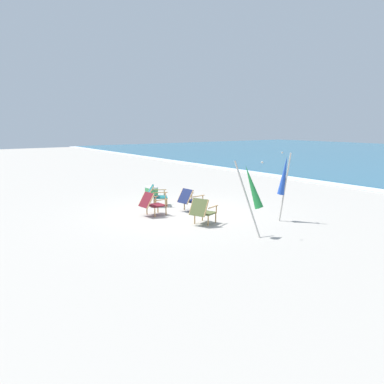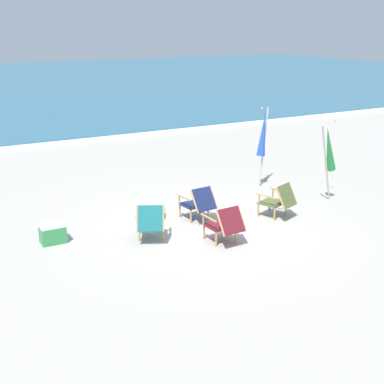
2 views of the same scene
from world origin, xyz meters
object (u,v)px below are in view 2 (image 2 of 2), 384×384
cooler_box (53,233)px  umbrella_furled_blue (263,135)px  beach_chair_front_left (198,202)px  beach_chair_front_right (279,200)px  umbrella_furled_green (329,150)px  beach_chair_back_left (151,221)px  beach_chair_far_center (225,223)px

cooler_box → umbrella_furled_blue: bearing=11.6°
beach_chair_front_left → umbrella_furled_blue: bearing=28.4°
beach_chair_front_right → cooler_box: beach_chair_front_right is taller
beach_chair_front_left → umbrella_furled_green: 3.46m
beach_chair_back_left → beach_chair_far_center: (1.21, -0.84, -0.00)m
beach_chair_back_left → umbrella_furled_blue: size_ratio=0.45×
beach_chair_front_left → beach_chair_far_center: 1.38m
beach_chair_front_right → cooler_box: 4.90m
beach_chair_far_center → beach_chair_front_left: bearing=82.8°
beach_chair_front_right → beach_chair_front_left: (-1.64, 0.71, -0.00)m
beach_chair_back_left → beach_chair_front_right: 3.03m
beach_chair_front_right → beach_chair_front_left: 1.79m
beach_chair_back_left → umbrella_furled_green: umbrella_furled_green is taller
umbrella_furled_blue → beach_chair_front_left: bearing=-151.6°
beach_chair_back_left → beach_chair_front_right: size_ratio=1.06×
beach_chair_back_left → beach_chair_front_left: 1.49m
beach_chair_far_center → umbrella_furled_green: umbrella_furled_green is taller
beach_chair_front_left → umbrella_furled_green: bearing=-6.5°
beach_chair_back_left → cooler_box: bearing=155.0°
beach_chair_back_left → beach_chair_front_right: (3.03, -0.17, 0.01)m
umbrella_furled_blue → umbrella_furled_green: size_ratio=1.06×
umbrella_furled_blue → cooler_box: umbrella_furled_blue is taller
beach_chair_far_center → umbrella_furled_green: 3.74m
beach_chair_front_left → umbrella_furled_blue: umbrella_furled_blue is taller
beach_chair_far_center → beach_chair_front_right: bearing=20.1°
beach_chair_front_left → beach_chair_far_center: same height
beach_chair_front_left → umbrella_furled_green: (3.32, -0.38, 0.88)m
beach_chair_front_right → beach_chair_back_left: bearing=176.8°
beach_chair_front_left → umbrella_furled_blue: (2.76, 1.49, 0.96)m
beach_chair_front_right → beach_chair_far_center: (-1.82, -0.67, -0.01)m
umbrella_furled_green → umbrella_furled_blue: bearing=106.8°
cooler_box → beach_chair_far_center: bearing=-29.1°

